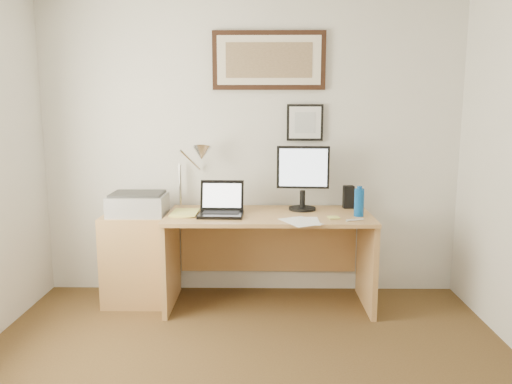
{
  "coord_description": "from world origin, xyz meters",
  "views": [
    {
      "loc": [
        0.1,
        -2.19,
        1.58
      ],
      "look_at": [
        0.05,
        1.43,
        0.96
      ],
      "focal_mm": 35.0,
      "sensor_mm": 36.0,
      "label": 1
    }
  ],
  "objects_px": {
    "lcd_monitor": "(303,175)",
    "printer": "(138,204)",
    "water_bottle": "(359,202)",
    "book": "(172,213)",
    "desk": "(269,240)",
    "side_cabinet": "(136,259)",
    "laptop": "(221,208)"
  },
  "relations": [
    {
      "from": "water_bottle",
      "to": "book",
      "type": "relative_size",
      "value": 0.77
    },
    {
      "from": "water_bottle",
      "to": "desk",
      "type": "bearing_deg",
      "value": 167.28
    },
    {
      "from": "book",
      "to": "lcd_monitor",
      "type": "bearing_deg",
      "value": 9.44
    },
    {
      "from": "book",
      "to": "laptop",
      "type": "xyz_separation_m",
      "value": [
        0.39,
        -0.02,
        0.05
      ]
    },
    {
      "from": "water_bottle",
      "to": "lcd_monitor",
      "type": "relative_size",
      "value": 0.41
    },
    {
      "from": "water_bottle",
      "to": "desk",
      "type": "relative_size",
      "value": 0.13
    },
    {
      "from": "book",
      "to": "printer",
      "type": "distance_m",
      "value": 0.3
    },
    {
      "from": "printer",
      "to": "book",
      "type": "bearing_deg",
      "value": -13.56
    },
    {
      "from": "water_bottle",
      "to": "printer",
      "type": "height_order",
      "value": "water_bottle"
    },
    {
      "from": "printer",
      "to": "water_bottle",
      "type": "bearing_deg",
      "value": -3.9
    },
    {
      "from": "side_cabinet",
      "to": "water_bottle",
      "type": "relative_size",
      "value": 3.42
    },
    {
      "from": "lcd_monitor",
      "to": "water_bottle",
      "type": "bearing_deg",
      "value": -28.11
    },
    {
      "from": "side_cabinet",
      "to": "laptop",
      "type": "height_order",
      "value": "laptop"
    },
    {
      "from": "water_bottle",
      "to": "laptop",
      "type": "relative_size",
      "value": 0.62
    },
    {
      "from": "side_cabinet",
      "to": "desk",
      "type": "bearing_deg",
      "value": 1.89
    },
    {
      "from": "lcd_monitor",
      "to": "desk",
      "type": "bearing_deg",
      "value": -166.47
    },
    {
      "from": "lcd_monitor",
      "to": "printer",
      "type": "xyz_separation_m",
      "value": [
        -1.31,
        -0.1,
        -0.22
      ]
    },
    {
      "from": "water_bottle",
      "to": "desk",
      "type": "height_order",
      "value": "water_bottle"
    },
    {
      "from": "lcd_monitor",
      "to": "printer",
      "type": "distance_m",
      "value": 1.34
    },
    {
      "from": "laptop",
      "to": "book",
      "type": "bearing_deg",
      "value": 176.62
    },
    {
      "from": "laptop",
      "to": "printer",
      "type": "xyz_separation_m",
      "value": [
        -0.67,
        0.09,
        0.01
      ]
    },
    {
      "from": "lcd_monitor",
      "to": "laptop",
      "type": "bearing_deg",
      "value": -163.2
    },
    {
      "from": "side_cabinet",
      "to": "desk",
      "type": "xyz_separation_m",
      "value": [
        1.07,
        0.04,
        0.15
      ]
    },
    {
      "from": "desk",
      "to": "printer",
      "type": "distance_m",
      "value": 1.08
    },
    {
      "from": "side_cabinet",
      "to": "laptop",
      "type": "relative_size",
      "value": 2.11
    },
    {
      "from": "lcd_monitor",
      "to": "printer",
      "type": "relative_size",
      "value": 1.18
    },
    {
      "from": "laptop",
      "to": "printer",
      "type": "distance_m",
      "value": 0.68
    },
    {
      "from": "water_bottle",
      "to": "printer",
      "type": "bearing_deg",
      "value": 176.1
    },
    {
      "from": "water_bottle",
      "to": "printer",
      "type": "xyz_separation_m",
      "value": [
        -1.73,
        0.12,
        -0.04
      ]
    },
    {
      "from": "desk",
      "to": "book",
      "type": "bearing_deg",
      "value": -172.07
    },
    {
      "from": "book",
      "to": "printer",
      "type": "xyz_separation_m",
      "value": [
        -0.28,
        0.07,
        0.06
      ]
    },
    {
      "from": "water_bottle",
      "to": "lcd_monitor",
      "type": "bearing_deg",
      "value": 151.89
    }
  ]
}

